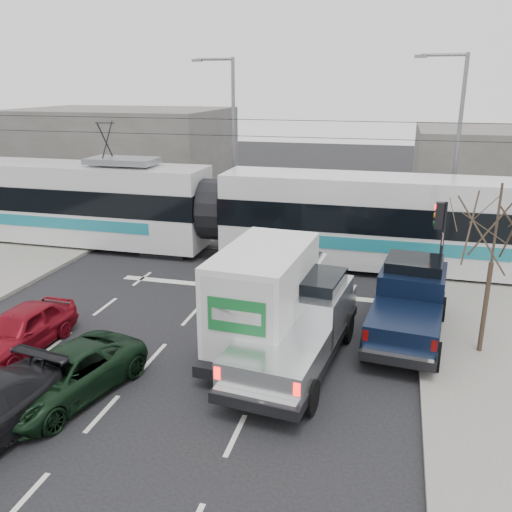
% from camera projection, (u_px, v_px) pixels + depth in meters
% --- Properties ---
extents(ground, '(120.00, 120.00, 0.00)m').
position_uv_depth(ground, '(209.00, 363.00, 15.59)').
color(ground, black).
rests_on(ground, ground).
extents(rails, '(60.00, 1.60, 0.03)m').
position_uv_depth(rails, '(281.00, 259.00, 24.81)').
color(rails, '#33302D').
rests_on(rails, ground).
extents(building_left, '(14.00, 10.00, 6.00)m').
position_uv_depth(building_left, '(123.00, 152.00, 38.29)').
color(building_left, slate).
rests_on(building_left, ground).
extents(bare_tree, '(2.40, 2.40, 5.00)m').
position_uv_depth(bare_tree, '(496.00, 232.00, 14.92)').
color(bare_tree, '#47382B').
rests_on(bare_tree, ground).
extents(traffic_signal, '(0.44, 0.44, 3.60)m').
position_uv_depth(traffic_signal, '(440.00, 230.00, 19.20)').
color(traffic_signal, black).
rests_on(traffic_signal, ground).
extents(street_lamp_near, '(2.38, 0.25, 9.00)m').
position_uv_depth(street_lamp_near, '(454.00, 141.00, 25.19)').
color(street_lamp_near, slate).
rests_on(street_lamp_near, ground).
extents(street_lamp_far, '(2.38, 0.25, 9.00)m').
position_uv_depth(street_lamp_far, '(230.00, 132.00, 29.78)').
color(street_lamp_far, slate).
rests_on(street_lamp_far, ground).
extents(catenary, '(60.00, 0.20, 7.00)m').
position_uv_depth(catenary, '(282.00, 175.00, 23.62)').
color(catenary, black).
rests_on(catenary, ground).
extents(tram, '(29.14, 3.10, 5.94)m').
position_uv_depth(tram, '(214.00, 211.00, 24.81)').
color(tram, silver).
rests_on(tram, ground).
extents(silver_pickup, '(3.00, 6.76, 2.37)m').
position_uv_depth(silver_pickup, '(300.00, 322.00, 15.47)').
color(silver_pickup, black).
rests_on(silver_pickup, ground).
extents(box_truck, '(2.72, 6.63, 3.24)m').
position_uv_depth(box_truck, '(269.00, 296.00, 16.29)').
color(box_truck, black).
rests_on(box_truck, ground).
extents(navy_pickup, '(2.63, 5.74, 2.34)m').
position_uv_depth(navy_pickup, '(410.00, 301.00, 17.04)').
color(navy_pickup, black).
rests_on(navy_pickup, ground).
extents(green_car, '(3.06, 4.81, 1.24)m').
position_uv_depth(green_car, '(65.00, 375.00, 13.76)').
color(green_car, black).
rests_on(green_car, ground).
extents(red_car, '(1.76, 4.01, 1.34)m').
position_uv_depth(red_car, '(21.00, 330.00, 16.18)').
color(red_car, maroon).
rests_on(red_car, ground).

